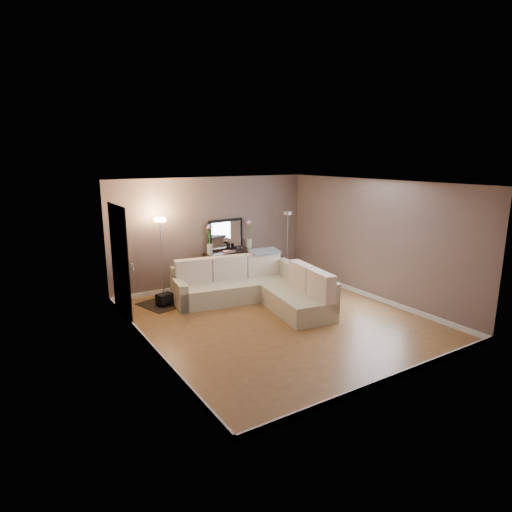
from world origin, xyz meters
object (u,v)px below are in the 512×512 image
sectional_sofa (257,287)px  console_table (228,266)px  floor_lamp_unlit (288,231)px  floor_lamp_lit (161,242)px

sectional_sofa → console_table: bearing=86.6°
sectional_sofa → console_table: 1.46m
sectional_sofa → console_table: (0.09, 1.45, 0.13)m
sectional_sofa → floor_lamp_unlit: bearing=35.3°
console_table → floor_lamp_lit: bearing=-177.1°
console_table → sectional_sofa: bearing=-93.4°
sectional_sofa → floor_lamp_lit: size_ratio=1.64×
console_table → floor_lamp_unlit: (1.57, -0.28, 0.75)m
floor_lamp_lit → floor_lamp_unlit: floor_lamp_lit is taller
floor_lamp_unlit → console_table: bearing=169.8°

